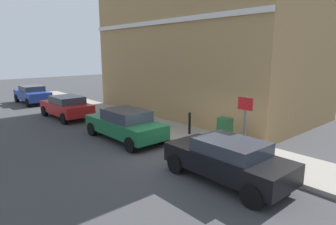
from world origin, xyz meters
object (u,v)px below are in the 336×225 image
car_red (67,106)px  street_sign (245,119)px  utility_cabinet (225,132)px  car_blue (32,94)px  car_green (125,124)px  bollard_near_cabinet (190,122)px  car_black (228,159)px

car_red → street_sign: bearing=-172.9°
car_red → utility_cabinet: size_ratio=3.51×
car_red → car_blue: 6.81m
utility_cabinet → street_sign: bearing=-120.5°
car_green → utility_cabinet: bearing=-147.4°
bollard_near_cabinet → street_sign: 3.89m
car_green → car_blue: size_ratio=1.10×
car_red → car_black: bearing=179.3°
utility_cabinet → street_sign: 2.01m
bollard_near_cabinet → street_sign: size_ratio=0.45×
utility_cabinet → car_red: bearing=104.9°
car_black → utility_cabinet: (2.46, 2.00, -0.04)m
bollard_near_cabinet → street_sign: bearing=-105.3°
car_green → bollard_near_cabinet: size_ratio=4.18×
car_black → car_blue: (-0.12, 18.69, 0.01)m
car_red → car_blue: (0.06, 6.81, 0.01)m
car_black → car_green: 5.74m
car_red → bollard_near_cabinet: 8.23m
car_black → street_sign: bearing=-71.9°
car_green → car_red: 6.15m
car_black → car_red: (-0.17, 11.88, 0.00)m
car_red → bollard_near_cabinet: (2.73, -7.76, -0.02)m
utility_cabinet → bollard_near_cabinet: size_ratio=1.11×
utility_cabinet → car_green: bearing=123.2°
car_black → street_sign: size_ratio=1.76×
street_sign → car_green: bearing=106.5°
car_black → car_blue: bearing=1.1°
car_black → car_red: size_ratio=1.00×
car_black → car_blue: 18.69m
car_blue → utility_cabinet: bearing=-172.2°
car_blue → bollard_near_cabinet: bearing=-170.5°
utility_cabinet → bollard_near_cabinet: utility_cabinet is taller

